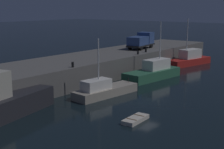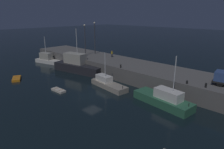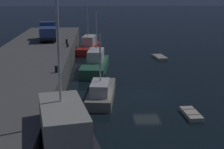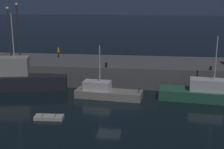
{
  "view_description": "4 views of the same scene",
  "coord_description": "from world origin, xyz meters",
  "px_view_note": "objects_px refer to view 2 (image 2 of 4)",
  "views": [
    {
      "loc": [
        -27.69,
        -17.58,
        9.36
      ],
      "look_at": [
        0.46,
        4.43,
        2.12
      ],
      "focal_mm": 54.28,
      "sensor_mm": 36.0,
      "label": 1
    },
    {
      "loc": [
        22.86,
        -18.86,
        12.53
      ],
      "look_at": [
        -0.78,
        5.41,
        2.19
      ],
      "focal_mm": 31.98,
      "sensor_mm": 36.0,
      "label": 2
    },
    {
      "loc": [
        -30.01,
        5.01,
        10.04
      ],
      "look_at": [
        2.62,
        3.29,
        1.41
      ],
      "focal_mm": 52.87,
      "sensor_mm": 36.0,
      "label": 3
    },
    {
      "loc": [
        4.03,
        -30.16,
        11.69
      ],
      "look_at": [
        -0.44,
        6.32,
        2.35
      ],
      "focal_mm": 50.24,
      "sensor_mm": 36.0,
      "label": 4
    }
  ],
  "objects_px": {
    "fishing_trawler_red": "(164,99)",
    "fishing_boat_blue": "(78,66)",
    "fishing_boat_orange": "(48,59)",
    "lamp_post_east": "(85,37)",
    "lamp_post_west": "(95,35)",
    "bollard_central": "(206,85)",
    "dockworker": "(112,53)",
    "bollard_east": "(121,66)",
    "bollard_west": "(187,82)",
    "dinghy_red_small": "(16,79)",
    "fishing_trawler_green": "(108,83)",
    "dinghy_orange_near": "(59,90)"
  },
  "relations": [
    {
      "from": "bollard_central",
      "to": "bollard_east",
      "type": "height_order",
      "value": "bollard_central"
    },
    {
      "from": "fishing_trawler_red",
      "to": "lamp_post_west",
      "type": "height_order",
      "value": "lamp_post_west"
    },
    {
      "from": "fishing_boat_orange",
      "to": "dinghy_orange_near",
      "type": "height_order",
      "value": "fishing_boat_orange"
    },
    {
      "from": "fishing_boat_orange",
      "to": "lamp_post_west",
      "type": "distance_m",
      "value": 14.23
    },
    {
      "from": "dockworker",
      "to": "fishing_trawler_red",
      "type": "bearing_deg",
      "value": -25.57
    },
    {
      "from": "dinghy_orange_near",
      "to": "bollard_central",
      "type": "distance_m",
      "value": 22.89
    },
    {
      "from": "dinghy_red_small",
      "to": "dockworker",
      "type": "height_order",
      "value": "dockworker"
    },
    {
      "from": "fishing_boat_orange",
      "to": "fishing_trawler_green",
      "type": "height_order",
      "value": "fishing_boat_orange"
    },
    {
      "from": "fishing_boat_blue",
      "to": "fishing_trawler_green",
      "type": "relative_size",
      "value": 1.59
    },
    {
      "from": "lamp_post_east",
      "to": "bollard_east",
      "type": "height_order",
      "value": "lamp_post_east"
    },
    {
      "from": "dinghy_orange_near",
      "to": "dinghy_red_small",
      "type": "bearing_deg",
      "value": -167.62
    },
    {
      "from": "dinghy_red_small",
      "to": "bollard_central",
      "type": "distance_m",
      "value": 34.13
    },
    {
      "from": "lamp_post_west",
      "to": "bollard_central",
      "type": "height_order",
      "value": "lamp_post_west"
    },
    {
      "from": "bollard_central",
      "to": "bollard_east",
      "type": "distance_m",
      "value": 15.53
    },
    {
      "from": "bollard_west",
      "to": "dinghy_orange_near",
      "type": "bearing_deg",
      "value": -146.76
    },
    {
      "from": "fishing_trawler_red",
      "to": "fishing_boat_blue",
      "type": "distance_m",
      "value": 22.83
    },
    {
      "from": "fishing_trawler_red",
      "to": "fishing_boat_orange",
      "type": "relative_size",
      "value": 1.12
    },
    {
      "from": "fishing_trawler_green",
      "to": "lamp_post_east",
      "type": "distance_m",
      "value": 17.11
    },
    {
      "from": "dockworker",
      "to": "bollard_west",
      "type": "distance_m",
      "value": 21.71
    },
    {
      "from": "fishing_boat_orange",
      "to": "dinghy_orange_near",
      "type": "distance_m",
      "value": 21.74
    },
    {
      "from": "dockworker",
      "to": "bollard_east",
      "type": "relative_size",
      "value": 2.61
    },
    {
      "from": "fishing_trawler_red",
      "to": "bollard_west",
      "type": "relative_size",
      "value": 19.66
    },
    {
      "from": "dinghy_red_small",
      "to": "dockworker",
      "type": "relative_size",
      "value": 2.35
    },
    {
      "from": "lamp_post_west",
      "to": "bollard_east",
      "type": "height_order",
      "value": "lamp_post_west"
    },
    {
      "from": "fishing_trawler_green",
      "to": "bollard_east",
      "type": "relative_size",
      "value": 13.4
    },
    {
      "from": "bollard_east",
      "to": "lamp_post_east",
      "type": "bearing_deg",
      "value": 169.19
    },
    {
      "from": "dockworker",
      "to": "bollard_west",
      "type": "relative_size",
      "value": 3.35
    },
    {
      "from": "lamp_post_west",
      "to": "lamp_post_east",
      "type": "height_order",
      "value": "lamp_post_west"
    },
    {
      "from": "dockworker",
      "to": "lamp_post_west",
      "type": "bearing_deg",
      "value": -179.77
    },
    {
      "from": "fishing_boat_orange",
      "to": "bollard_west",
      "type": "relative_size",
      "value": 17.62
    },
    {
      "from": "fishing_trawler_red",
      "to": "bollard_central",
      "type": "distance_m",
      "value": 6.04
    },
    {
      "from": "fishing_trawler_red",
      "to": "lamp_post_west",
      "type": "distance_m",
      "value": 27.68
    },
    {
      "from": "fishing_boat_blue",
      "to": "bollard_east",
      "type": "bearing_deg",
      "value": 7.61
    },
    {
      "from": "fishing_trawler_green",
      "to": "dinghy_red_small",
      "type": "relative_size",
      "value": 2.18
    },
    {
      "from": "dockworker",
      "to": "bollard_east",
      "type": "distance_m",
      "value": 9.85
    },
    {
      "from": "dinghy_orange_near",
      "to": "fishing_boat_orange",
      "type": "bearing_deg",
      "value": 155.73
    },
    {
      "from": "fishing_trawler_green",
      "to": "lamp_post_east",
      "type": "height_order",
      "value": "lamp_post_east"
    },
    {
      "from": "fishing_trawler_red",
      "to": "dockworker",
      "type": "xyz_separation_m",
      "value": [
        -19.31,
        9.24,
        2.72
      ]
    },
    {
      "from": "lamp_post_east",
      "to": "bollard_central",
      "type": "relative_size",
      "value": 12.08
    },
    {
      "from": "fishing_boat_blue",
      "to": "bollard_central",
      "type": "bearing_deg",
      "value": 3.96
    },
    {
      "from": "fishing_trawler_red",
      "to": "bollard_west",
      "type": "height_order",
      "value": "fishing_trawler_red"
    },
    {
      "from": "bollard_central",
      "to": "fishing_trawler_red",
      "type": "bearing_deg",
      "value": -137.58
    },
    {
      "from": "dockworker",
      "to": "bollard_east",
      "type": "xyz_separation_m",
      "value": [
        7.95,
        -5.78,
        -0.59
      ]
    },
    {
      "from": "dockworker",
      "to": "fishing_boat_orange",
      "type": "bearing_deg",
      "value": -153.36
    },
    {
      "from": "fishing_boat_blue",
      "to": "bollard_west",
      "type": "xyz_separation_m",
      "value": [
        24.35,
        1.55,
        1.57
      ]
    },
    {
      "from": "fishing_trawler_green",
      "to": "dockworker",
      "type": "bearing_deg",
      "value": 130.86
    },
    {
      "from": "fishing_boat_blue",
      "to": "dinghy_red_small",
      "type": "height_order",
      "value": "fishing_boat_blue"
    },
    {
      "from": "bollard_west",
      "to": "bollard_east",
      "type": "relative_size",
      "value": 0.78
    },
    {
      "from": "dinghy_red_small",
      "to": "fishing_boat_blue",
      "type": "bearing_deg",
      "value": 71.32
    },
    {
      "from": "fishing_boat_orange",
      "to": "lamp_post_east",
      "type": "distance_m",
      "value": 12.65
    }
  ]
}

